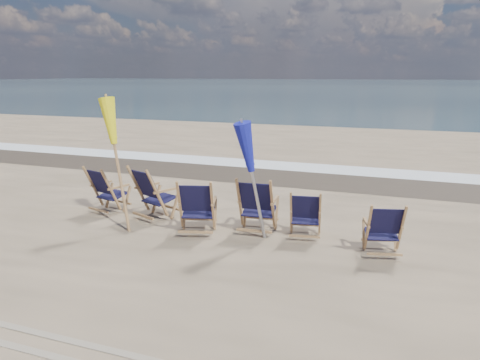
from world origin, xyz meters
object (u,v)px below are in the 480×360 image
at_px(beach_chair_0, 111,192).
at_px(beach_chair_1, 157,196).
at_px(umbrella_blue, 255,151).
at_px(beach_chair_2, 213,208).
at_px(beach_chair_3, 272,207).
at_px(umbrella_yellow, 116,127).
at_px(beach_chair_4, 320,216).
at_px(beach_chair_5, 401,231).

xyz_separation_m(beach_chair_0, beach_chair_1, (1.13, -0.08, 0.04)).
bearing_deg(beach_chair_1, umbrella_blue, -165.06).
relative_size(beach_chair_2, beach_chair_3, 0.97).
distance_m(beach_chair_0, beach_chair_3, 3.43).
distance_m(beach_chair_2, umbrella_yellow, 2.28).
xyz_separation_m(beach_chair_0, beach_chair_3, (3.43, -0.01, 0.03)).
height_order(beach_chair_4, umbrella_yellow, umbrella_yellow).
relative_size(beach_chair_5, umbrella_yellow, 0.37).
relative_size(beach_chair_2, beach_chair_5, 1.15).
relative_size(beach_chair_0, beach_chair_2, 0.96).
relative_size(beach_chair_0, umbrella_blue, 0.48).
height_order(beach_chair_3, umbrella_yellow, umbrella_yellow).
distance_m(beach_chair_0, beach_chair_4, 4.27).
relative_size(beach_chair_4, beach_chair_5, 0.98).
height_order(beach_chair_0, beach_chair_2, beach_chair_2).
xyz_separation_m(beach_chair_4, umbrella_blue, (-1.06, -0.40, 1.14)).
distance_m(beach_chair_1, beach_chair_5, 4.51).
distance_m(beach_chair_0, beach_chair_1, 1.13).
bearing_deg(beach_chair_5, beach_chair_4, -29.86).
bearing_deg(umbrella_yellow, beach_chair_3, 11.69).
relative_size(beach_chair_0, umbrella_yellow, 0.41).
bearing_deg(beach_chair_2, beach_chair_5, 164.61).
distance_m(beach_chair_2, beach_chair_4, 1.89).
distance_m(beach_chair_5, umbrella_yellow, 5.21).
distance_m(beach_chair_1, umbrella_blue, 2.34).
xyz_separation_m(beach_chair_2, beach_chair_5, (3.20, 0.09, -0.07)).
xyz_separation_m(beach_chair_4, beach_chair_5, (1.36, -0.36, 0.01)).
distance_m(beach_chair_2, umbrella_blue, 1.32).
xyz_separation_m(umbrella_yellow, umbrella_blue, (2.57, 0.25, -0.33)).
bearing_deg(beach_chair_4, umbrella_blue, 10.42).
relative_size(beach_chair_0, beach_chair_4, 1.13).
bearing_deg(beach_chair_5, umbrella_yellow, -11.78).
bearing_deg(beach_chair_1, beach_chair_4, -155.45).
bearing_deg(umbrella_yellow, beach_chair_5, 3.39).
bearing_deg(umbrella_yellow, beach_chair_4, 10.17).
xyz_separation_m(beach_chair_5, umbrella_blue, (-2.42, -0.04, 1.13)).
bearing_deg(beach_chair_4, beach_chair_1, -7.52).
xyz_separation_m(beach_chair_3, beach_chair_4, (0.84, 0.07, -0.09)).
bearing_deg(beach_chair_1, beach_chair_2, -171.07).
bearing_deg(beach_chair_0, umbrella_yellow, 152.05).
bearing_deg(beach_chair_1, beach_chair_0, 17.66).
height_order(beach_chair_0, beach_chair_3, beach_chair_3).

